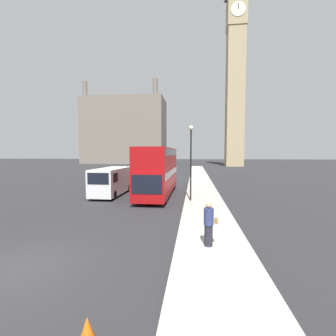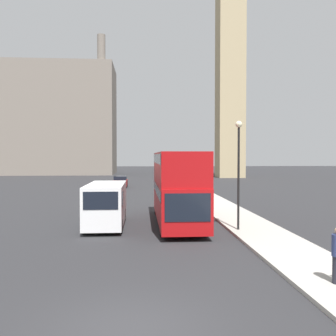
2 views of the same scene
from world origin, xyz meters
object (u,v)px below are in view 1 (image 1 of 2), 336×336
Objects in this scene: pedestrian at (209,224)px; street_lamp at (191,152)px; clock_tower at (236,61)px; red_double_decker_bus at (158,169)px; white_van at (112,181)px; parked_sedan at (156,168)px.

street_lamp reaches higher than pedestrian.
street_lamp is at bearing -102.95° from clock_tower.
red_double_decker_bus is 12.23m from pedestrian.
red_double_decker_bus reaches higher than white_van.
street_lamp is at bearing 95.74° from pedestrian.
clock_tower is 60.84m from street_lamp.
pedestrian is at bearing -71.34° from red_double_decker_bus.
red_double_decker_bus reaches higher than pedestrian.
pedestrian is 0.30× the size of street_lamp.
white_van is (-4.22, -0.74, -1.06)m from red_double_decker_bus.
pedestrian is (8.11, -10.77, -0.31)m from white_van.
pedestrian is (-11.31, -61.58, -30.33)m from clock_tower.
white_van is at bearing 126.99° from pedestrian.
red_double_decker_bus is at bearing -106.88° from clock_tower.
red_double_decker_bus reaches higher than parked_sedan.
red_double_decker_bus is (-15.19, -50.07, -28.95)m from clock_tower.
parked_sedan is at bearing 100.23° from red_double_decker_bus.
white_van is 7.99m from street_lamp.
pedestrian is 40.16m from parked_sedan.
pedestrian reaches higher than parked_sedan.
clock_tower is 14.22× the size of parked_sedan.
white_van is 1.38× the size of parked_sedan.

